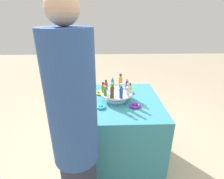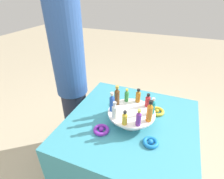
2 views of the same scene
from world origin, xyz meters
The scene contains 17 objects.
party_table centered at (0.00, 0.00, 0.39)m, with size 0.88×0.88×0.78m.
display_stand centered at (0.00, 0.00, 0.83)m, with size 0.32×0.32×0.08m.
bottle_teal centered at (-0.13, -0.03, 0.92)m, with size 0.03×0.03×0.12m.
bottle_red centered at (-0.08, -0.10, 0.91)m, with size 0.03×0.03×0.10m.
bottle_amber centered at (-0.01, -0.13, 0.91)m, with size 0.03×0.03×0.10m.
bottle_green centered at (0.07, -0.11, 0.91)m, with size 0.03×0.03×0.10m.
bottle_brown centered at (0.12, -0.05, 0.93)m, with size 0.04×0.04×0.15m.
bottle_blue centered at (0.13, 0.03, 0.93)m, with size 0.03×0.03×0.14m.
bottle_clear centered at (0.08, 0.10, 0.92)m, with size 0.03×0.03×0.12m.
bottle_gold centered at (0.01, 0.13, 0.91)m, with size 0.03×0.03×0.10m.
bottle_purple centered at (-0.07, 0.11, 0.91)m, with size 0.03×0.03×0.11m.
bottle_orange centered at (-0.12, 0.05, 0.93)m, with size 0.04×0.04×0.15m.
ribbon_bow_blue centered at (-0.16, 0.15, 0.79)m, with size 0.09×0.09×0.03m.
ribbon_bow_gold centered at (-0.15, -0.16, 0.79)m, with size 0.11×0.11×0.03m.
ribbon_bow_teal centered at (0.16, -0.15, 0.79)m, with size 0.08×0.08×0.03m.
ribbon_bow_purple centered at (0.15, 0.16, 0.79)m, with size 0.10×0.10×0.03m.
person_figure centered at (0.67, -0.30, 0.85)m, with size 0.29×0.29×1.68m.
Camera 2 is at (-0.22, 0.91, 1.58)m, focal length 28.00 mm.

